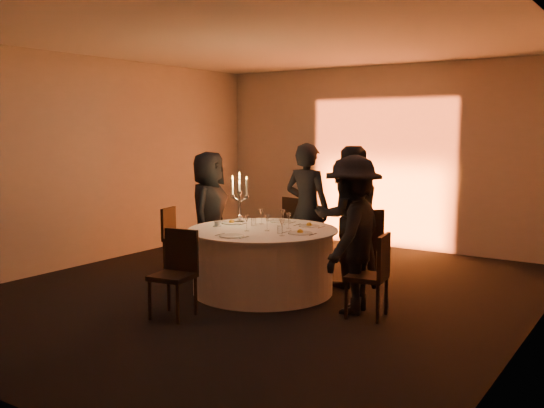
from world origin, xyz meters
The scene contains 31 objects.
floor centered at (0.00, 0.00, 0.00)m, with size 7.00×7.00×0.00m, color black.
ceiling centered at (0.00, 0.00, 3.00)m, with size 7.00×7.00×0.00m, color white.
wall_back centered at (0.00, 3.50, 1.50)m, with size 7.00×7.00×0.00m, color #A9A49D.
wall_left centered at (-3.00, 0.00, 1.50)m, with size 7.00×7.00×0.00m, color #A9A49D.
wall_right centered at (3.00, 0.00, 1.50)m, with size 7.00×7.00×0.00m, color #A9A49D.
uplighter_fixture centered at (0.00, 3.20, 0.05)m, with size 0.25×0.12×0.10m, color black.
banquet_table centered at (0.00, 0.00, 0.38)m, with size 1.80×1.80×0.77m.
chair_left centered at (-1.81, 0.42, 0.47)m, with size 0.45×0.45×0.85m.
chair_back_left centered at (-0.45, 1.57, 0.55)m, with size 0.52×0.52×0.98m.
chair_back_right centered at (0.84, 1.09, 0.54)m, with size 0.58×0.58×0.96m.
chair_right centered at (1.54, -0.21, 0.50)m, with size 0.44×0.44×0.89m.
chair_front centered at (-0.22, -1.28, 0.51)m, with size 0.45×0.46×0.91m.
guest_left centered at (-1.20, 0.44, 0.83)m, with size 0.81×0.53×1.66m, color black.
guest_back_left centered at (-0.01, 1.06, 0.89)m, with size 0.65×0.43×1.78m, color black.
guest_back_right centered at (0.73, 0.83, 0.88)m, with size 0.85×0.66×1.75m, color black.
guest_right centered at (1.25, -0.13, 0.84)m, with size 1.09×0.63×1.69m, color black.
plate_left centered at (-0.57, 0.13, 0.79)m, with size 0.36×0.26×0.08m.
plate_back_left centered at (-0.11, 0.57, 0.78)m, with size 0.36×0.27×0.01m.
plate_back_right centered at (0.37, 0.46, 0.79)m, with size 0.35×0.26×0.08m.
plate_right centered at (0.54, -0.03, 0.79)m, with size 0.36×0.28×0.08m.
plate_front centered at (0.01, -0.62, 0.78)m, with size 0.36×0.28×0.01m.
coffee_cup centered at (-0.58, -0.15, 0.80)m, with size 0.11×0.11×0.07m.
candelabra centered at (-0.52, 0.24, 1.00)m, with size 0.27×0.13×0.65m.
wine_glass_a centered at (-0.23, 0.30, 0.91)m, with size 0.07×0.07×0.19m.
wine_glass_b centered at (0.04, 0.39, 0.91)m, with size 0.07×0.07×0.19m.
wine_glass_c centered at (0.12, -0.08, 0.91)m, with size 0.07×0.07×0.19m.
wine_glass_d centered at (0.25, 0.19, 0.91)m, with size 0.07×0.07×0.19m.
wine_glass_e centered at (0.45, -0.27, 0.91)m, with size 0.07×0.07×0.19m.
wine_glass_f centered at (-0.07, -0.23, 0.91)m, with size 0.07×0.07×0.19m.
tumbler_a centered at (-0.24, 0.14, 0.82)m, with size 0.07×0.07×0.09m, color silver.
tumbler_b centered at (0.35, -0.16, 0.82)m, with size 0.07×0.07×0.09m, color silver.
Camera 1 is at (4.06, -5.89, 1.96)m, focal length 40.00 mm.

